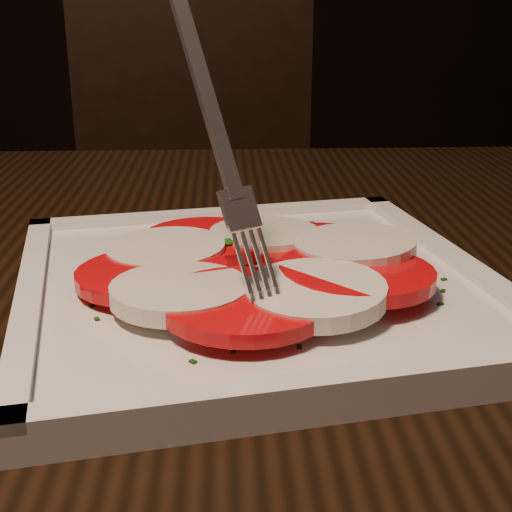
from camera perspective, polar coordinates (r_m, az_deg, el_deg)
The scene contains 5 objects.
table at distance 0.56m, azimuth -9.68°, elevation -9.96°, with size 1.25×0.89×0.75m.
chair at distance 1.26m, azimuth -4.53°, elevation 1.59°, with size 0.42×0.42×0.93m.
plate at distance 0.45m, azimuth 0.00°, elevation -2.72°, with size 0.28×0.28×0.01m, color silver.
caprese_salad at distance 0.44m, azimuth 0.01°, elevation -0.63°, with size 0.23×0.22×0.02m.
fork at distance 0.39m, azimuth -4.23°, elevation 10.63°, with size 0.04×0.09×0.16m, color white, non-canonical shape.
Camera 1 is at (0.17, -0.47, 0.93)m, focal length 50.00 mm.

